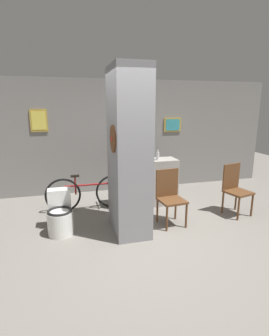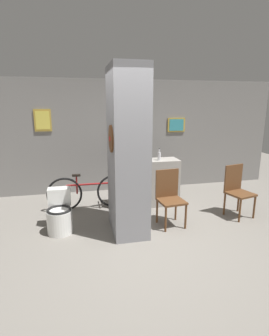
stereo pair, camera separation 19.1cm
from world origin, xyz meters
name	(u,v)px [view 2 (the right image)]	position (x,y,z in m)	size (l,w,h in m)	color
ground_plane	(142,242)	(0.00, 0.00, 0.00)	(14.00, 14.00, 0.00)	slate
wall_back	(115,136)	(0.00, 2.63, 1.30)	(8.00, 0.09, 2.60)	gray
pillar_center	(128,153)	(-0.13, 0.45, 1.30)	(0.57, 0.91, 2.60)	gray
counter_shelf	(148,183)	(0.49, 1.47, 0.47)	(1.23, 0.44, 0.95)	gray
toilet	(60,215)	(-1.23, 0.64, 0.29)	(0.41, 0.57, 0.68)	white
chair_near_pillar	(169,195)	(0.61, 0.51, 0.52)	(0.46, 0.46, 0.95)	brown
chair_by_doorway	(237,189)	(1.96, 0.59, 0.52)	(0.51, 0.51, 0.95)	brown
bicycle	(90,192)	(-0.70, 1.48, 0.35)	(1.64, 0.42, 0.73)	black
bottle_tall	(159,156)	(0.70, 1.40, 1.04)	(0.06, 0.06, 0.25)	silver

